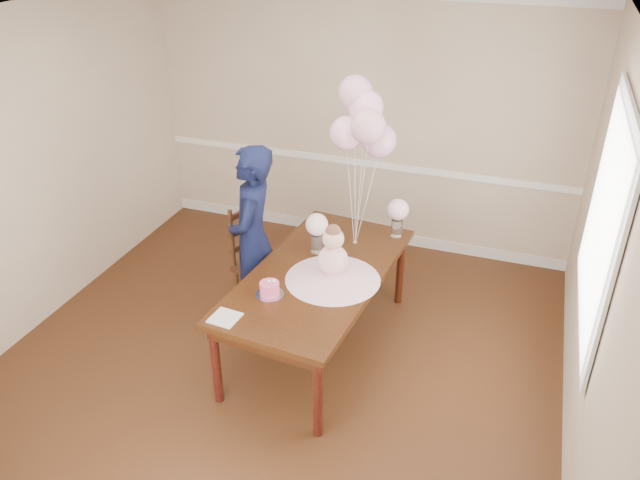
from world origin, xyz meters
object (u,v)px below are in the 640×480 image
Objects in this scene: dining_table_top at (318,275)px; birthday_cake at (270,288)px; woman at (253,239)px; dining_chair_seat at (264,266)px.

dining_table_top is 13.33× the size of birthday_cake.
dining_chair_seat is at bearing 168.94° from woman.
birthday_cake is at bearing 22.32° from woman.
dining_table_top is at bearing -12.64° from dining_chair_seat.
woman is at bearing 124.67° from birthday_cake.
woman is (-0.41, 0.60, 0.04)m from birthday_cake.
dining_table_top is 0.68m from woman.
woman reaches higher than birthday_cake.
birthday_cake reaches higher than dining_table_top.
dining_chair_seat is at bearing 155.28° from dining_table_top.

